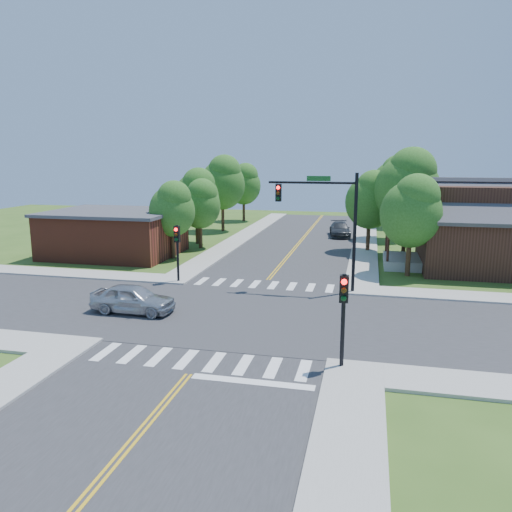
% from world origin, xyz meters
% --- Properties ---
extents(ground, '(100.00, 100.00, 0.00)m').
position_xyz_m(ground, '(0.00, 0.00, 0.00)').
color(ground, '#36561A').
rests_on(ground, ground).
extents(road_ns, '(10.00, 90.00, 0.04)m').
position_xyz_m(road_ns, '(0.00, 0.00, 0.02)').
color(road_ns, '#2D2D30').
rests_on(road_ns, ground).
extents(road_ew, '(90.00, 10.00, 0.04)m').
position_xyz_m(road_ew, '(0.00, 0.00, 0.03)').
color(road_ew, '#2D2D30').
rests_on(road_ew, ground).
extents(intersection_patch, '(10.20, 10.20, 0.06)m').
position_xyz_m(intersection_patch, '(0.00, 0.00, 0.00)').
color(intersection_patch, '#2D2D30').
rests_on(intersection_patch, ground).
extents(sidewalk_ne, '(40.00, 40.00, 0.14)m').
position_xyz_m(sidewalk_ne, '(15.82, 15.82, 0.07)').
color(sidewalk_ne, '#9E9B93').
rests_on(sidewalk_ne, ground).
extents(sidewalk_nw, '(40.00, 40.00, 0.14)m').
position_xyz_m(sidewalk_nw, '(-15.82, 15.82, 0.07)').
color(sidewalk_nw, '#9E9B93').
rests_on(sidewalk_nw, ground).
extents(crosswalk_north, '(8.85, 2.00, 0.01)m').
position_xyz_m(crosswalk_north, '(0.00, 6.20, 0.05)').
color(crosswalk_north, white).
rests_on(crosswalk_north, ground).
extents(crosswalk_south, '(8.85, 2.00, 0.01)m').
position_xyz_m(crosswalk_south, '(0.00, -6.20, 0.05)').
color(crosswalk_south, white).
rests_on(crosswalk_south, ground).
extents(centerline, '(0.30, 90.00, 0.01)m').
position_xyz_m(centerline, '(0.00, 0.00, 0.05)').
color(centerline, gold).
rests_on(centerline, ground).
extents(stop_bar, '(4.60, 0.45, 0.09)m').
position_xyz_m(stop_bar, '(2.50, -7.60, 0.00)').
color(stop_bar, white).
rests_on(stop_bar, ground).
extents(signal_mast_ne, '(5.30, 0.42, 7.20)m').
position_xyz_m(signal_mast_ne, '(3.91, 5.59, 4.85)').
color(signal_mast_ne, black).
rests_on(signal_mast_ne, ground).
extents(signal_pole_se, '(0.34, 0.42, 3.80)m').
position_xyz_m(signal_pole_se, '(5.60, -5.62, 2.66)').
color(signal_pole_se, black).
rests_on(signal_pole_se, ground).
extents(signal_pole_nw, '(0.34, 0.42, 3.80)m').
position_xyz_m(signal_pole_nw, '(-5.60, 5.58, 2.66)').
color(signal_pole_nw, black).
rests_on(signal_pole_nw, ground).
extents(house_ne, '(13.05, 8.80, 7.11)m').
position_xyz_m(house_ne, '(15.11, 14.23, 3.33)').
color(house_ne, black).
rests_on(house_ne, ground).
extents(building_nw, '(10.40, 8.40, 3.73)m').
position_xyz_m(building_nw, '(-14.20, 13.20, 1.88)').
color(building_nw, brown).
rests_on(building_nw, ground).
extents(tree_e_a, '(4.14, 3.93, 7.03)m').
position_xyz_m(tree_e_a, '(9.22, 10.93, 4.60)').
color(tree_e_a, '#382314').
rests_on(tree_e_a, ground).
extents(tree_e_b, '(5.22, 4.96, 8.88)m').
position_xyz_m(tree_e_b, '(9.33, 17.95, 5.82)').
color(tree_e_b, '#382314').
rests_on(tree_e_b, ground).
extents(tree_e_c, '(4.89, 4.65, 8.31)m').
position_xyz_m(tree_e_c, '(8.81, 26.27, 5.45)').
color(tree_e_c, '#382314').
rests_on(tree_e_c, ground).
extents(tree_e_d, '(4.05, 3.84, 6.88)m').
position_xyz_m(tree_e_d, '(9.26, 35.06, 4.50)').
color(tree_e_d, '#382314').
rests_on(tree_e_d, ground).
extents(tree_w_a, '(3.69, 3.51, 6.28)m').
position_xyz_m(tree_w_a, '(-8.89, 12.97, 4.11)').
color(tree_w_a, '#382314').
rests_on(tree_w_a, ground).
extents(tree_w_b, '(4.19, 3.98, 7.12)m').
position_xyz_m(tree_w_b, '(-9.29, 19.92, 4.66)').
color(tree_w_b, '#382314').
rests_on(tree_w_b, ground).
extents(tree_w_c, '(4.89, 4.64, 8.31)m').
position_xyz_m(tree_w_c, '(-9.26, 28.22, 5.44)').
color(tree_w_c, '#382314').
rests_on(tree_w_c, ground).
extents(tree_w_d, '(4.29, 4.08, 7.30)m').
position_xyz_m(tree_w_d, '(-9.13, 37.05, 4.78)').
color(tree_w_d, '#382314').
rests_on(tree_w_d, ground).
extents(tree_house, '(4.13, 3.92, 7.02)m').
position_xyz_m(tree_house, '(6.44, 19.39, 4.60)').
color(tree_house, '#382314').
rests_on(tree_house, ground).
extents(tree_bldg, '(3.67, 3.48, 6.23)m').
position_xyz_m(tree_bldg, '(-8.24, 17.82, 4.08)').
color(tree_bldg, '#382314').
rests_on(tree_bldg, ground).
extents(car_silver, '(2.03, 4.55, 1.52)m').
position_xyz_m(car_silver, '(-5.53, -0.96, 0.76)').
color(car_silver, '#B4B6BC').
rests_on(car_silver, ground).
extents(car_dgrey, '(3.19, 5.37, 1.42)m').
position_xyz_m(car_dgrey, '(3.50, 27.16, 0.71)').
color(car_dgrey, '#2F3134').
rests_on(car_dgrey, ground).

